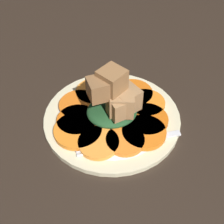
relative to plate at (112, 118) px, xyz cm
name	(u,v)px	position (x,y,z in cm)	size (l,w,h in cm)	color
table_slab	(112,123)	(0.00, 0.00, -1.52)	(120.00, 120.00, 2.00)	black
plate	(112,118)	(0.00, 0.00, 0.00)	(26.08, 26.08, 1.05)	beige
carrot_slice_0	(95,92)	(-1.84, 7.00, 1.01)	(7.90, 7.90, 0.87)	orange
carrot_slice_1	(80,105)	(-5.54, 3.91, 1.01)	(8.15, 8.15, 0.87)	orange
carrot_slice_2	(77,119)	(-6.69, 0.40, 1.01)	(7.66, 7.66, 0.87)	#D66014
carrot_slice_3	(78,130)	(-6.99, -2.50, 1.01)	(8.80, 8.80, 0.87)	orange
carrot_slice_4	(99,143)	(-3.96, -6.20, 1.01)	(7.26, 7.26, 0.87)	orange
carrot_slice_5	(125,140)	(0.70, -6.79, 1.01)	(6.89, 6.89, 0.87)	orange
carrot_slice_6	(144,132)	(4.51, -5.78, 1.01)	(8.05, 8.05, 0.87)	orange
carrot_slice_7	(146,120)	(5.92, -2.93, 1.01)	(8.15, 8.15, 0.87)	#D35E12
carrot_slice_8	(146,103)	(7.16, 1.29, 1.01)	(7.61, 7.61, 0.87)	orange
carrot_slice_9	(133,93)	(5.50, 4.70, 1.01)	(8.12, 8.12, 0.87)	#D66114
carrot_slice_10	(110,90)	(1.34, 6.90, 1.01)	(7.72, 7.72, 0.87)	orange
center_pile	(115,102)	(0.41, -0.64, 4.71)	(9.99, 8.70, 10.74)	#1E4723
fork	(127,142)	(0.88, -7.11, 0.78)	(18.98, 2.44, 0.40)	silver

